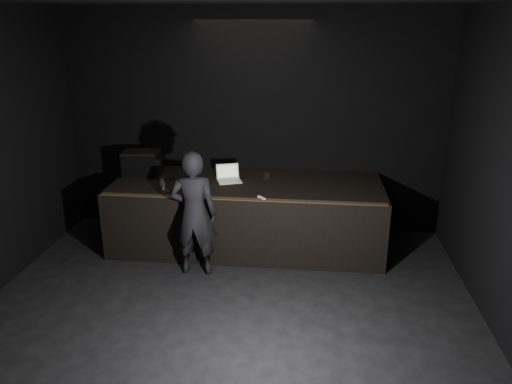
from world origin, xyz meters
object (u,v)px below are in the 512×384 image
at_px(stage_monitor, 142,163).
at_px(laptop, 229,177).
at_px(beer_can, 162,184).
at_px(person, 194,214).
at_px(stage_riser, 247,214).

bearing_deg(stage_monitor, laptop, -11.99).
distance_m(beer_can, person, 0.82).
bearing_deg(person, stage_monitor, -51.02).
bearing_deg(person, stage_riser, -125.38).
bearing_deg(stage_monitor, beer_can, -57.81).
bearing_deg(laptop, stage_riser, -37.11).
relative_size(laptop, beer_can, 2.61).
distance_m(stage_monitor, person, 1.63).
distance_m(stage_riser, person, 1.18).
bearing_deg(stage_riser, stage_monitor, 172.14).
bearing_deg(stage_riser, person, -122.05).
distance_m(stage_riser, laptop, 0.64).
relative_size(laptop, person, 0.25).
xyz_separation_m(stage_riser, laptop, (-0.29, 0.09, 0.56)).
relative_size(stage_monitor, person, 0.35).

